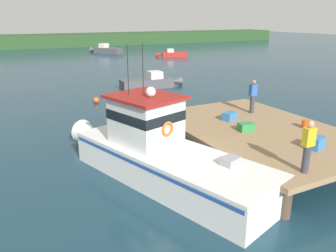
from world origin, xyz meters
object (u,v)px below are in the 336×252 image
at_px(deckhand_by_the_boat, 308,146).
at_px(crate_stack_mid_dock, 229,116).
at_px(moored_boat_off_the_point, 151,82).
at_px(crate_single_by_cleat, 316,143).
at_px(deckhand_further_back, 253,96).
at_px(crate_stack_near_edge, 246,127).
at_px(mooring_buoy_channel_marker, 172,85).
at_px(mooring_buoy_spare_mooring, 96,100).
at_px(moored_boat_near_channel, 172,54).
at_px(main_fishing_boat, 158,152).
at_px(bait_bucket, 306,124).
at_px(moored_boat_outer_mooring, 106,50).

bearing_deg(deckhand_by_the_boat, crate_stack_mid_dock, 76.57).
bearing_deg(moored_boat_off_the_point, crate_stack_mid_dock, -99.63).
relative_size(crate_single_by_cleat, deckhand_further_back, 0.37).
xyz_separation_m(crate_stack_near_edge, deckhand_further_back, (2.05, 2.04, 0.69)).
relative_size(deckhand_further_back, mooring_buoy_channel_marker, 4.33).
bearing_deg(mooring_buoy_spare_mooring, moored_boat_near_channel, 51.54).
xyz_separation_m(main_fishing_boat, deckhand_by_the_boat, (3.04, -3.93, 1.05)).
distance_m(moored_boat_near_channel, mooring_buoy_channel_marker, 22.96).
relative_size(bait_bucket, moored_boat_outer_mooring, 0.06).
bearing_deg(crate_stack_near_edge, deckhand_by_the_boat, -104.09).
bearing_deg(moored_boat_outer_mooring, crate_stack_near_edge, -100.13).
distance_m(crate_stack_near_edge, bait_bucket, 2.63).
bearing_deg(moored_boat_outer_mooring, mooring_buoy_spare_mooring, -108.51).
bearing_deg(mooring_buoy_channel_marker, main_fishing_boat, -119.77).
height_order(bait_bucket, moored_boat_off_the_point, bait_bucket).
height_order(moored_boat_off_the_point, mooring_buoy_channel_marker, moored_boat_off_the_point).
bearing_deg(bait_bucket, deckhand_by_the_boat, -138.81).
xyz_separation_m(deckhand_by_the_boat, mooring_buoy_channel_marker, (5.37, 18.62, -1.87)).
bearing_deg(mooring_buoy_spare_mooring, main_fishing_boat, -95.24).
relative_size(bait_bucket, moored_boat_near_channel, 0.07).
height_order(crate_single_by_cleat, mooring_buoy_spare_mooring, crate_single_by_cleat).
bearing_deg(moored_boat_off_the_point, mooring_buoy_spare_mooring, -151.21).
relative_size(crate_stack_mid_dock, deckhand_further_back, 0.37).
bearing_deg(deckhand_further_back, crate_stack_mid_dock, -164.49).
height_order(crate_stack_mid_dock, mooring_buoy_channel_marker, crate_stack_mid_dock).
distance_m(bait_bucket, moored_boat_near_channel, 38.05).
distance_m(moored_boat_off_the_point, moored_boat_outer_mooring, 29.95).
bearing_deg(main_fishing_boat, crate_stack_mid_dock, 19.29).
bearing_deg(moored_boat_outer_mooring, main_fishing_boat, -105.04).
relative_size(deckhand_by_the_boat, mooring_buoy_spare_mooring, 4.00).
bearing_deg(moored_boat_outer_mooring, mooring_buoy_channel_marker, -96.85).
bearing_deg(mooring_buoy_channel_marker, moored_boat_outer_mooring, 83.15).
relative_size(main_fishing_boat, deckhand_by_the_boat, 6.07).
xyz_separation_m(crate_stack_near_edge, bait_bucket, (2.49, -0.86, 0.00)).
height_order(crate_single_by_cleat, deckhand_by_the_boat, deckhand_by_the_boat).
height_order(crate_single_by_cleat, mooring_buoy_channel_marker, crate_single_by_cleat).
relative_size(crate_single_by_cleat, crate_stack_near_edge, 1.00).
relative_size(crate_single_by_cleat, mooring_buoy_channel_marker, 1.59).
height_order(crate_stack_mid_dock, bait_bucket, crate_stack_mid_dock).
xyz_separation_m(crate_single_by_cleat, deckhand_by_the_boat, (-1.88, -1.19, 0.63)).
distance_m(moored_boat_off_the_point, mooring_buoy_spare_mooring, 6.33).
bearing_deg(moored_boat_near_channel, deckhand_by_the_boat, -112.58).
xyz_separation_m(main_fishing_boat, crate_single_by_cleat, (4.92, -2.74, 0.42)).
bearing_deg(crate_stack_near_edge, moored_boat_near_channel, 66.53).
height_order(deckhand_further_back, mooring_buoy_channel_marker, deckhand_further_back).
bearing_deg(moored_boat_near_channel, crate_stack_mid_dock, -113.98).
bearing_deg(deckhand_further_back, deckhand_by_the_boat, -117.05).
relative_size(crate_single_by_cleat, moored_boat_near_channel, 0.13).
bearing_deg(bait_bucket, crate_stack_near_edge, 161.00).
xyz_separation_m(crate_single_by_cleat, mooring_buoy_channel_marker, (3.49, 17.43, -1.24)).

